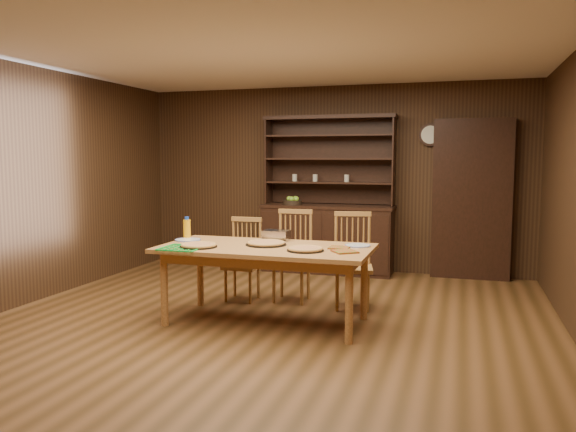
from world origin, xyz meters
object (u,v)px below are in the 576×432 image
(dining_table, at_px, (266,254))
(chair_center, at_px, (293,252))
(juice_bottle, at_px, (187,229))
(chair_left, at_px, (244,256))
(chair_right, at_px, (352,257))
(china_hutch, at_px, (328,230))

(dining_table, xyz_separation_m, chair_center, (-0.01, 0.93, -0.14))
(dining_table, bearing_deg, juice_bottle, 166.82)
(dining_table, xyz_separation_m, chair_left, (-0.54, 0.80, -0.19))
(chair_left, xyz_separation_m, juice_bottle, (-0.41, -0.57, 0.37))
(chair_right, bearing_deg, dining_table, -140.75)
(chair_left, bearing_deg, juice_bottle, -126.56)
(dining_table, distance_m, chair_left, 0.98)
(chair_right, relative_size, juice_bottle, 4.38)
(dining_table, height_order, chair_center, chair_center)
(chair_left, distance_m, chair_center, 0.56)
(chair_center, bearing_deg, chair_right, -8.70)
(chair_center, distance_m, juice_bottle, 1.23)
(china_hutch, distance_m, chair_left, 1.85)
(chair_right, bearing_deg, china_hutch, 99.89)
(china_hutch, height_order, chair_left, china_hutch)
(china_hutch, bearing_deg, dining_table, -90.22)
(juice_bottle, bearing_deg, dining_table, -13.18)
(dining_table, bearing_deg, china_hutch, 89.78)
(chair_right, distance_m, juice_bottle, 1.78)
(china_hutch, relative_size, juice_bottle, 9.37)
(chair_left, bearing_deg, chair_right, 1.28)
(chair_left, bearing_deg, dining_table, -56.53)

